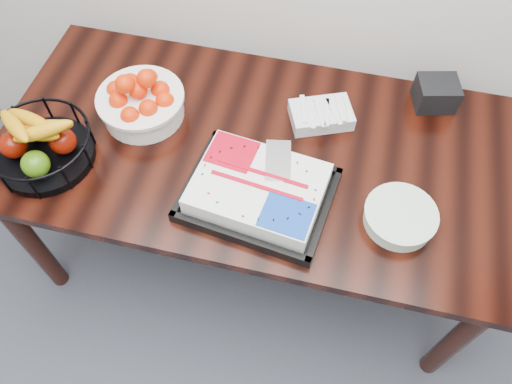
% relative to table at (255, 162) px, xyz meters
% --- Properties ---
extents(table, '(1.80, 0.90, 0.75)m').
position_rel_table_xyz_m(table, '(0.00, 0.00, 0.00)').
color(table, black).
rests_on(table, ground).
extents(cake_tray, '(0.50, 0.41, 0.09)m').
position_rel_table_xyz_m(cake_tray, '(0.06, -0.20, 0.13)').
color(cake_tray, black).
rests_on(cake_tray, table).
extents(tangerine_bowl, '(0.31, 0.31, 0.19)m').
position_rel_table_xyz_m(tangerine_bowl, '(-0.43, 0.05, 0.17)').
color(tangerine_bowl, white).
rests_on(tangerine_bowl, table).
extents(fruit_basket, '(0.34, 0.34, 0.18)m').
position_rel_table_xyz_m(fruit_basket, '(-0.68, -0.21, 0.16)').
color(fruit_basket, black).
rests_on(fruit_basket, table).
extents(plate_stack, '(0.23, 0.23, 0.06)m').
position_rel_table_xyz_m(plate_stack, '(0.50, -0.18, 0.11)').
color(plate_stack, white).
rests_on(plate_stack, table).
extents(fork_bag, '(0.25, 0.21, 0.06)m').
position_rel_table_xyz_m(fork_bag, '(0.20, 0.17, 0.12)').
color(fork_bag, silver).
rests_on(fork_bag, table).
extents(napkin_box, '(0.17, 0.15, 0.10)m').
position_rel_table_xyz_m(napkin_box, '(0.59, 0.35, 0.14)').
color(napkin_box, black).
rests_on(napkin_box, table).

